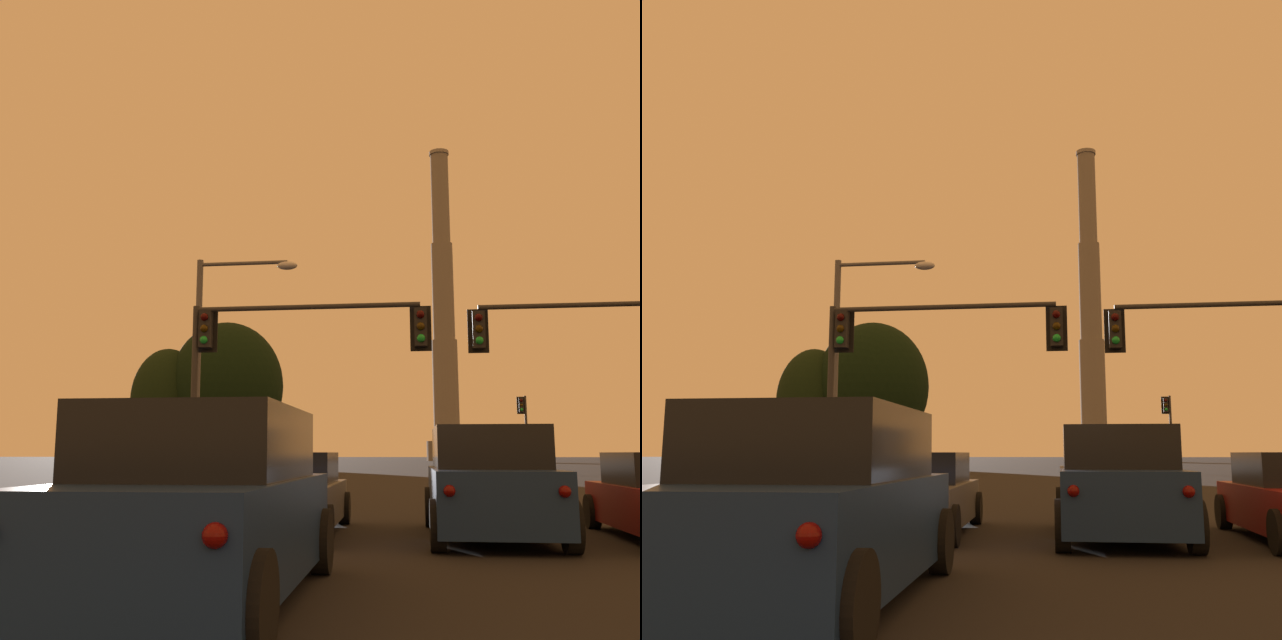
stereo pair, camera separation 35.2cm
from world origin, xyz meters
The scene contains 10 objects.
suv_center_lane_front centered at (0.34, 12.40, 0.90)m, with size 2.15×4.92×1.86m.
suv_left_lane_second centered at (-2.93, 6.37, 0.90)m, with size 2.14×4.92×1.86m.
sedan_left_lane_front centered at (-3.19, 12.78, 0.67)m, with size 2.08×4.74×1.43m.
traffic_light_overhead_right centered at (4.98, 20.11, 4.29)m, with size 6.88×0.50×5.54m.
traffic_light_overhead_left centered at (-4.70, 19.24, 4.26)m, with size 6.76×0.50×5.50m.
traffic_light_far_right centered at (6.71, 54.67, 3.62)m, with size 0.78×0.50×5.51m.
street_lamp centered at (-7.09, 21.69, 4.69)m, with size 3.25×0.36×7.51m.
smokestack centered at (4.55, 145.04, 24.23)m, with size 7.84×7.84×61.95m.
treeline_center_left centered at (-21.33, 77.94, 8.48)m, with size 12.33×11.10×15.52m.
treeline_far_right centered at (-27.57, 76.93, 7.03)m, with size 7.87×7.08×12.61m.
Camera 2 is at (-0.48, -0.81, 1.41)m, focal length 42.00 mm.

